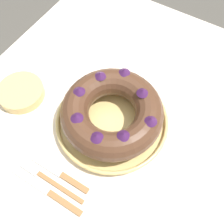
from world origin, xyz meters
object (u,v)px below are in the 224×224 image
at_px(serving_knife, 50,193).
at_px(cake_knife, 62,175).
at_px(fork, 47,178).
at_px(side_bowl, 21,92).
at_px(serving_dish, 112,121).
at_px(bundt_cake, 112,112).

height_order(serving_knife, cake_knife, same).
relative_size(fork, side_bowl, 1.44).
height_order(cake_knife, side_bowl, side_bowl).
relative_size(serving_dish, bundt_cake, 1.15).
relative_size(fork, serving_knife, 0.90).
distance_m(serving_dish, serving_knife, 0.27).
xyz_separation_m(serving_dish, cake_knife, (-0.21, 0.03, -0.01)).
distance_m(cake_knife, side_bowl, 0.31).
bearing_deg(fork, bundt_cake, -17.55).
bearing_deg(fork, cake_knife, -48.65).
distance_m(serving_dish, cake_knife, 0.22).
relative_size(fork, cake_knife, 1.06).
bearing_deg(bundt_cake, serving_knife, 173.44).
xyz_separation_m(cake_knife, side_bowl, (0.15, 0.27, 0.01)).
xyz_separation_m(serving_dish, serving_knife, (-0.27, 0.03, -0.01)).
bearing_deg(serving_knife, cake_knife, 3.01).
xyz_separation_m(serving_dish, side_bowl, (-0.07, 0.31, 0.00)).
bearing_deg(serving_knife, bundt_cake, -5.45).
height_order(serving_dish, cake_knife, serving_dish).
relative_size(serving_dish, side_bowl, 2.31).
relative_size(bundt_cake, cake_knife, 1.48).
bearing_deg(cake_knife, serving_dish, -5.72).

